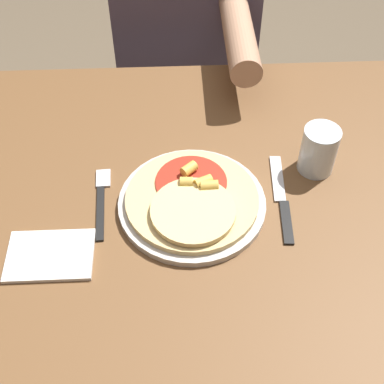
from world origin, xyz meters
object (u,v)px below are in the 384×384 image
(pizza, at_px, (192,200))
(drinking_glass, at_px, (319,150))
(fork, at_px, (102,198))
(dining_table, at_px, (169,230))
(knife, at_px, (282,199))
(plate, at_px, (192,204))
(person_diner, at_px, (186,43))

(pizza, height_order, drinking_glass, drinking_glass)
(drinking_glass, bearing_deg, fork, -171.27)
(dining_table, distance_m, drinking_glass, 0.34)
(pizza, height_order, knife, pizza)
(dining_table, relative_size, drinking_glass, 12.27)
(pizza, bearing_deg, dining_table, 141.16)
(dining_table, xyz_separation_m, drinking_glass, (0.30, 0.06, 0.16))
(plate, relative_size, pizza, 1.11)
(drinking_glass, height_order, person_diner, person_diner)
(dining_table, distance_m, plate, 0.13)
(fork, distance_m, person_diner, 0.68)
(dining_table, relative_size, plate, 4.35)
(dining_table, height_order, pizza, pizza)
(plate, height_order, fork, plate)
(drinking_glass, bearing_deg, dining_table, -169.07)
(knife, xyz_separation_m, drinking_glass, (0.08, 0.08, 0.05))
(dining_table, xyz_separation_m, knife, (0.22, -0.03, 0.12))
(plate, bearing_deg, pizza, -84.12)
(knife, distance_m, person_diner, 0.69)
(pizza, xyz_separation_m, fork, (-0.17, 0.03, -0.02))
(plate, bearing_deg, dining_table, 145.08)
(pizza, bearing_deg, fork, 170.05)
(dining_table, relative_size, fork, 6.84)
(plate, distance_m, drinking_glass, 0.27)
(fork, relative_size, drinking_glass, 1.79)
(plate, xyz_separation_m, knife, (0.17, 0.01, -0.00))
(pizza, distance_m, fork, 0.18)
(dining_table, bearing_deg, drinking_glass, 10.93)
(knife, relative_size, drinking_glass, 2.25)
(knife, distance_m, drinking_glass, 0.12)
(dining_table, bearing_deg, fork, -176.59)
(dining_table, relative_size, person_diner, 1.03)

